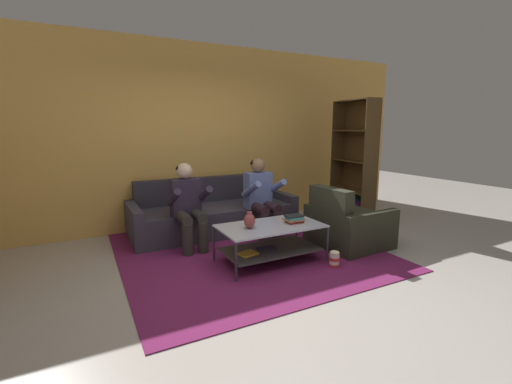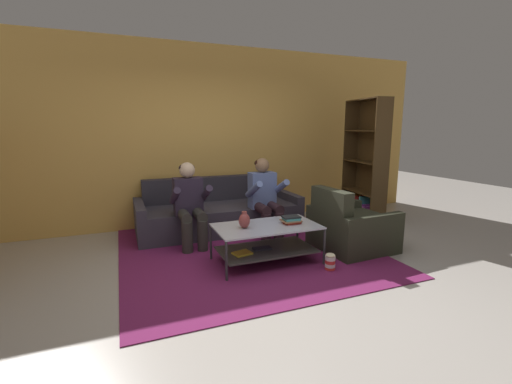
{
  "view_description": "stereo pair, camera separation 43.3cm",
  "coord_description": "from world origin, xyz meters",
  "px_view_note": "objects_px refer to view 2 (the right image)",
  "views": [
    {
      "loc": [
        -1.69,
        -2.99,
        1.59
      ],
      "look_at": [
        0.33,
        0.89,
        0.77
      ],
      "focal_mm": 24.0,
      "sensor_mm": 36.0,
      "label": 1
    },
    {
      "loc": [
        -1.29,
        -3.17,
        1.59
      ],
      "look_at": [
        0.33,
        0.89,
        0.77
      ],
      "focal_mm": 24.0,
      "sensor_mm": 36.0,
      "label": 2
    }
  ],
  "objects_px": {
    "person_seated_right": "(265,195)",
    "coffee_table": "(266,238)",
    "vase": "(244,220)",
    "couch": "(218,213)",
    "popcorn_tub": "(330,262)",
    "armchair": "(350,229)",
    "person_seated_left": "(190,201)",
    "bookshelf": "(364,178)",
    "book_stack": "(291,220)"
  },
  "relations": [
    {
      "from": "couch",
      "to": "vase",
      "type": "distance_m",
      "value": 1.54
    },
    {
      "from": "couch",
      "to": "bookshelf",
      "type": "height_order",
      "value": "bookshelf"
    },
    {
      "from": "person_seated_right",
      "to": "popcorn_tub",
      "type": "relative_size",
      "value": 5.83
    },
    {
      "from": "coffee_table",
      "to": "book_stack",
      "type": "distance_m",
      "value": 0.38
    },
    {
      "from": "coffee_table",
      "to": "vase",
      "type": "distance_m",
      "value": 0.36
    },
    {
      "from": "couch",
      "to": "popcorn_tub",
      "type": "distance_m",
      "value": 2.13
    },
    {
      "from": "person_seated_right",
      "to": "coffee_table",
      "type": "xyz_separation_m",
      "value": [
        -0.39,
        -0.94,
        -0.32
      ]
    },
    {
      "from": "couch",
      "to": "coffee_table",
      "type": "height_order",
      "value": "couch"
    },
    {
      "from": "armchair",
      "to": "person_seated_left",
      "type": "bearing_deg",
      "value": 154.78
    },
    {
      "from": "person_seated_left",
      "to": "book_stack",
      "type": "height_order",
      "value": "person_seated_left"
    },
    {
      "from": "person_seated_left",
      "to": "popcorn_tub",
      "type": "xyz_separation_m",
      "value": [
        1.3,
        -1.42,
        -0.52
      ]
    },
    {
      "from": "armchair",
      "to": "person_seated_right",
      "type": "bearing_deg",
      "value": 132.51
    },
    {
      "from": "vase",
      "to": "coffee_table",
      "type": "bearing_deg",
      "value": -1.34
    },
    {
      "from": "vase",
      "to": "bookshelf",
      "type": "xyz_separation_m",
      "value": [
        2.59,
        1.12,
        0.2
      ]
    },
    {
      "from": "couch",
      "to": "coffee_table",
      "type": "bearing_deg",
      "value": -83.97
    },
    {
      "from": "coffee_table",
      "to": "book_stack",
      "type": "height_order",
      "value": "book_stack"
    },
    {
      "from": "bookshelf",
      "to": "book_stack",
      "type": "bearing_deg",
      "value": -150.08
    },
    {
      "from": "vase",
      "to": "popcorn_tub",
      "type": "xyz_separation_m",
      "value": [
        0.85,
        -0.49,
        -0.45
      ]
    },
    {
      "from": "coffee_table",
      "to": "book_stack",
      "type": "bearing_deg",
      "value": -5.18
    },
    {
      "from": "person_seated_left",
      "to": "coffee_table",
      "type": "xyz_separation_m",
      "value": [
        0.71,
        -0.94,
        -0.31
      ]
    },
    {
      "from": "person_seated_left",
      "to": "bookshelf",
      "type": "relative_size",
      "value": 0.55
    },
    {
      "from": "person_seated_left",
      "to": "vase",
      "type": "distance_m",
      "value": 1.03
    },
    {
      "from": "couch",
      "to": "armchair",
      "type": "relative_size",
      "value": 2.64
    },
    {
      "from": "person_seated_right",
      "to": "vase",
      "type": "bearing_deg",
      "value": -125.23
    },
    {
      "from": "vase",
      "to": "armchair",
      "type": "distance_m",
      "value": 1.52
    },
    {
      "from": "bookshelf",
      "to": "popcorn_tub",
      "type": "height_order",
      "value": "bookshelf"
    },
    {
      "from": "couch",
      "to": "book_stack",
      "type": "distance_m",
      "value": 1.63
    },
    {
      "from": "person_seated_right",
      "to": "book_stack",
      "type": "distance_m",
      "value": 0.98
    },
    {
      "from": "coffee_table",
      "to": "popcorn_tub",
      "type": "relative_size",
      "value": 6.17
    },
    {
      "from": "person_seated_right",
      "to": "person_seated_left",
      "type": "bearing_deg",
      "value": -179.9
    },
    {
      "from": "coffee_table",
      "to": "book_stack",
      "type": "relative_size",
      "value": 5.45
    },
    {
      "from": "person_seated_right",
      "to": "coffee_table",
      "type": "relative_size",
      "value": 0.95
    },
    {
      "from": "popcorn_tub",
      "to": "vase",
      "type": "bearing_deg",
      "value": 150.28
    },
    {
      "from": "couch",
      "to": "popcorn_tub",
      "type": "xyz_separation_m",
      "value": [
        0.75,
        -1.99,
        -0.17
      ]
    },
    {
      "from": "bookshelf",
      "to": "armchair",
      "type": "distance_m",
      "value": 1.62
    },
    {
      "from": "person_seated_left",
      "to": "person_seated_right",
      "type": "bearing_deg",
      "value": 0.1
    },
    {
      "from": "coffee_table",
      "to": "couch",
      "type": "bearing_deg",
      "value": 96.03
    },
    {
      "from": "person_seated_left",
      "to": "vase",
      "type": "relative_size",
      "value": 5.86
    },
    {
      "from": "person_seated_left",
      "to": "armchair",
      "type": "relative_size",
      "value": 1.21
    },
    {
      "from": "vase",
      "to": "bookshelf",
      "type": "distance_m",
      "value": 2.83
    },
    {
      "from": "bookshelf",
      "to": "popcorn_tub",
      "type": "distance_m",
      "value": 2.45
    },
    {
      "from": "person_seated_left",
      "to": "armchair",
      "type": "bearing_deg",
      "value": -25.22
    },
    {
      "from": "book_stack",
      "to": "coffee_table",
      "type": "bearing_deg",
      "value": 174.82
    },
    {
      "from": "couch",
      "to": "person_seated_right",
      "type": "distance_m",
      "value": 0.87
    },
    {
      "from": "person_seated_left",
      "to": "armchair",
      "type": "xyz_separation_m",
      "value": [
        1.94,
        -0.91,
        -0.34
      ]
    },
    {
      "from": "book_stack",
      "to": "armchair",
      "type": "xyz_separation_m",
      "value": [
        0.91,
        0.05,
        -0.23
      ]
    },
    {
      "from": "coffee_table",
      "to": "popcorn_tub",
      "type": "height_order",
      "value": "coffee_table"
    },
    {
      "from": "couch",
      "to": "popcorn_tub",
      "type": "relative_size",
      "value": 12.52
    },
    {
      "from": "person_seated_right",
      "to": "coffee_table",
      "type": "distance_m",
      "value": 1.07
    },
    {
      "from": "person_seated_right",
      "to": "vase",
      "type": "distance_m",
      "value": 1.14
    }
  ]
}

